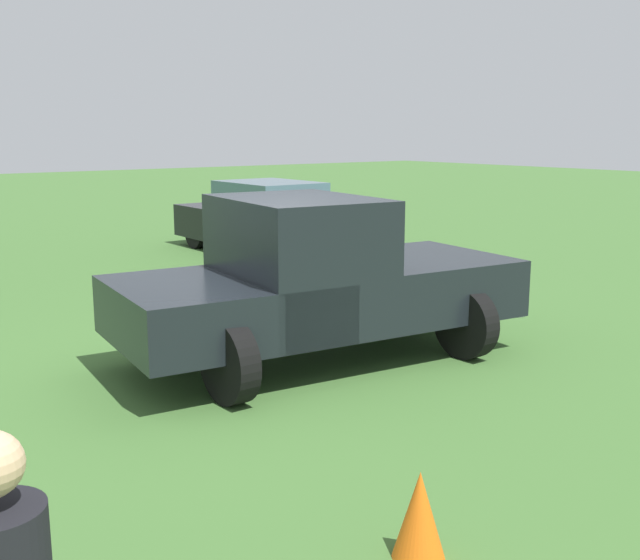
# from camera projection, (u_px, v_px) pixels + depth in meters

# --- Properties ---
(ground_plane) EXTENTS (80.00, 80.00, 0.00)m
(ground_plane) POSITION_uv_depth(u_px,v_px,m) (267.00, 363.00, 8.33)
(ground_plane) COLOR #3D662D
(pickup_truck) EXTENTS (2.67, 4.66, 1.82)m
(pickup_truck) POSITION_uv_depth(u_px,v_px,m) (311.00, 278.00, 8.24)
(pickup_truck) COLOR black
(pickup_truck) RESTS_ON ground_plane
(sedan_near) EXTENTS (4.66, 1.74, 1.50)m
(sedan_near) POSITION_uv_depth(u_px,v_px,m) (265.00, 220.00, 15.50)
(sedan_near) COLOR black
(sedan_near) RESTS_ON ground_plane
(traffic_cone) EXTENTS (0.32, 0.32, 0.55)m
(traffic_cone) POSITION_uv_depth(u_px,v_px,m) (419.00, 515.00, 4.49)
(traffic_cone) COLOR orange
(traffic_cone) RESTS_ON ground_plane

